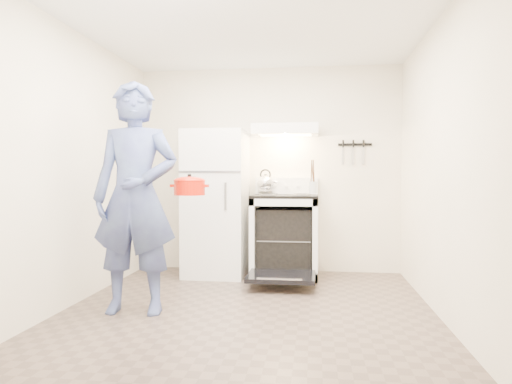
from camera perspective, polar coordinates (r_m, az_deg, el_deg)
floor at (r=4.04m, az=-1.15°, el=-14.83°), size 3.60×3.60×0.00m
back_wall at (r=5.65m, az=1.54°, el=2.81°), size 3.20×0.02×2.50m
refrigerator at (r=5.41m, az=-4.97°, el=-1.40°), size 0.70×0.70×1.70m
stove_body at (r=5.36m, az=3.64°, el=-5.62°), size 0.76×0.65×0.92m
cooktop at (r=5.32m, az=3.65°, el=-0.54°), size 0.76×0.65×0.03m
backsplash at (r=5.60m, az=3.84°, el=0.77°), size 0.76×0.07×0.20m
oven_door at (r=4.83m, az=3.17°, el=-10.49°), size 0.70×0.54×0.04m
oven_rack at (r=5.36m, az=3.64°, el=-5.83°), size 0.60×0.52×0.01m
range_hood at (r=5.41m, az=3.72°, el=7.72°), size 0.76×0.50×0.12m
knife_strip at (r=5.64m, az=12.25°, el=5.82°), size 0.40×0.02×0.03m
pizza_stone at (r=5.44m, az=3.44°, el=-5.56°), size 0.30×0.30×0.02m
tea_kettle at (r=5.54m, az=1.18°, el=1.28°), size 0.25×0.20×0.30m
utensil_jar at (r=5.04m, az=7.10°, el=0.57°), size 0.11×0.11×0.13m
person at (r=4.03m, az=-14.84°, el=-0.65°), size 0.76×0.54×1.98m
dutch_oven at (r=4.16m, az=-8.31°, el=0.50°), size 0.35×0.28×0.23m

